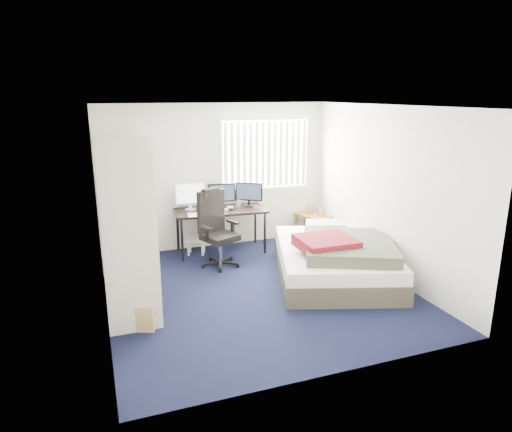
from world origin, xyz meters
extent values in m
plane|color=black|center=(0.00, 0.00, 0.00)|extent=(4.20, 4.20, 0.00)
plane|color=silver|center=(0.00, 2.10, 1.25)|extent=(4.00, 0.00, 4.00)
plane|color=silver|center=(0.00, -2.10, 1.25)|extent=(4.00, 0.00, 4.00)
plane|color=silver|center=(-2.00, 0.00, 1.25)|extent=(0.00, 4.20, 4.20)
plane|color=silver|center=(2.00, 0.00, 1.25)|extent=(0.00, 4.20, 4.20)
plane|color=white|center=(0.00, 0.00, 2.50)|extent=(4.20, 4.20, 0.00)
cube|color=white|center=(0.90, 2.08, 1.60)|extent=(1.60, 0.02, 1.20)
cube|color=beige|center=(0.90, 2.05, 2.23)|extent=(1.72, 0.06, 0.06)
cube|color=beige|center=(0.90, 2.05, 0.97)|extent=(1.72, 0.06, 0.06)
cube|color=white|center=(0.90, 2.02, 1.60)|extent=(1.60, 0.04, 1.16)
cube|color=beige|center=(-1.70, -0.60, 1.10)|extent=(0.60, 0.04, 2.20)
cube|color=beige|center=(-1.70, 1.20, 1.10)|extent=(0.60, 0.04, 2.20)
cube|color=beige|center=(-1.70, 0.30, 2.20)|extent=(0.60, 1.80, 0.04)
cube|color=beige|center=(-1.70, 0.30, 1.82)|extent=(0.56, 1.74, 0.03)
cylinder|color=silver|center=(-1.70, 0.30, 1.70)|extent=(0.03, 1.72, 0.03)
cube|color=#26262B|center=(-1.70, 0.20, 1.25)|extent=(0.38, 1.10, 0.90)
cube|color=beige|center=(-1.38, 0.75, 1.10)|extent=(0.03, 0.90, 2.20)
cube|color=white|center=(-1.70, -0.15, 1.96)|extent=(0.38, 0.30, 0.24)
cube|color=gray|center=(-1.70, 0.35, 1.95)|extent=(0.34, 0.28, 0.22)
cube|color=black|center=(-0.04, 1.73, 0.73)|extent=(1.57, 0.81, 0.04)
cylinder|color=black|center=(-0.75, 1.48, 0.36)|extent=(0.04, 0.04, 0.71)
cylinder|color=black|center=(-0.72, 2.07, 0.36)|extent=(0.04, 0.04, 0.71)
cylinder|color=black|center=(0.64, 1.39, 0.36)|extent=(0.04, 0.04, 0.71)
cylinder|color=black|center=(0.68, 1.98, 0.36)|extent=(0.04, 0.04, 0.71)
cube|color=white|center=(-0.51, 1.88, 1.03)|extent=(0.50, 0.06, 0.36)
cube|color=white|center=(-0.51, 1.88, 1.03)|extent=(0.45, 0.04, 0.31)
cube|color=black|center=(0.02, 1.85, 1.01)|extent=(0.48, 0.06, 0.32)
cube|color=#1E2838|center=(0.02, 1.85, 1.01)|extent=(0.43, 0.03, 0.27)
cube|color=black|center=(0.50, 1.78, 1.01)|extent=(0.48, 0.06, 0.32)
cube|color=#1E2838|center=(0.50, 1.78, 1.01)|extent=(0.43, 0.03, 0.27)
cube|color=white|center=(-0.19, 1.64, 0.76)|extent=(0.41, 0.17, 0.02)
cube|color=black|center=(0.11, 1.62, 0.76)|extent=(0.07, 0.10, 0.02)
cylinder|color=silver|center=(0.26, 1.66, 0.83)|extent=(0.08, 0.08, 0.16)
cube|color=white|center=(-0.04, 1.73, 0.75)|extent=(0.32, 0.30, 0.00)
cube|color=black|center=(-0.23, 1.08, 0.06)|extent=(0.74, 0.74, 0.11)
cylinder|color=silver|center=(-0.23, 1.08, 0.26)|extent=(0.06, 0.06, 0.38)
cube|color=black|center=(-0.23, 1.08, 0.48)|extent=(0.62, 0.62, 0.10)
cube|color=black|center=(-0.31, 1.28, 0.86)|extent=(0.48, 0.27, 0.67)
cube|color=black|center=(-0.31, 1.28, 1.14)|extent=(0.31, 0.21, 0.15)
cube|color=black|center=(-0.47, 0.98, 0.68)|extent=(0.16, 0.27, 0.04)
cube|color=black|center=(0.01, 1.17, 0.68)|extent=(0.16, 0.27, 0.04)
cube|color=white|center=(-0.47, 1.75, 0.25)|extent=(0.39, 0.36, 0.03)
cylinder|color=white|center=(-0.61, 1.71, 0.12)|extent=(0.04, 0.04, 0.24)
cylinder|color=white|center=(-0.55, 1.87, 0.12)|extent=(0.04, 0.04, 0.24)
cylinder|color=white|center=(-0.39, 1.63, 0.12)|extent=(0.04, 0.04, 0.24)
cylinder|color=white|center=(-0.33, 1.79, 0.12)|extent=(0.04, 0.04, 0.24)
cube|color=brown|center=(1.75, 1.73, 0.47)|extent=(0.62, 0.80, 0.04)
cube|color=brown|center=(1.76, 1.38, 0.23)|extent=(0.05, 0.05, 0.45)
cube|color=brown|center=(1.49, 1.96, 0.23)|extent=(0.05, 0.05, 0.45)
cube|color=brown|center=(2.01, 1.50, 0.23)|extent=(0.05, 0.05, 0.45)
cube|color=brown|center=(1.74, 2.07, 0.23)|extent=(0.05, 0.05, 0.45)
cube|color=brown|center=(1.82, 1.58, 0.58)|extent=(0.08, 0.14, 0.18)
cube|color=brown|center=(1.70, 1.82, 0.58)|extent=(0.08, 0.14, 0.18)
cube|color=#403B2E|center=(1.25, 0.09, 0.14)|extent=(2.25, 2.59, 0.28)
cube|color=white|center=(1.25, 0.09, 0.37)|extent=(2.20, 2.54, 0.20)
cube|color=#AEB6A8|center=(1.51, 0.86, 0.54)|extent=(0.70, 0.57, 0.14)
cube|color=#32392A|center=(1.31, -0.19, 0.55)|extent=(1.68, 1.74, 0.18)
cube|color=maroon|center=(0.95, -0.18, 0.63)|extent=(0.76, 0.71, 0.16)
cube|color=tan|center=(-1.65, -0.48, 0.15)|extent=(0.48, 0.43, 0.30)
camera|label=1|loc=(-2.03, -5.51, 2.66)|focal=32.00mm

